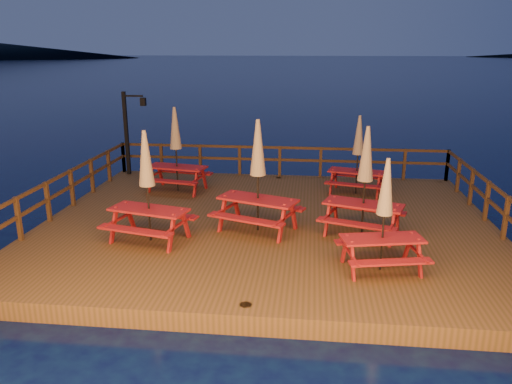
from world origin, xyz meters
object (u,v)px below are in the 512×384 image
(picnic_table_1, at_px, (176,148))
(picnic_table_2, at_px, (258,174))
(lamp_post, at_px, (130,126))
(picnic_table_0, at_px, (365,180))

(picnic_table_1, bearing_deg, picnic_table_2, -37.59)
(lamp_post, height_order, picnic_table_2, lamp_post)
(lamp_post, xyz_separation_m, picnic_table_2, (5.20, -5.30, -0.31))
(lamp_post, relative_size, picnic_table_1, 1.10)
(picnic_table_1, xyz_separation_m, picnic_table_2, (2.99, -3.33, 0.07))
(lamp_post, xyz_separation_m, picnic_table_0, (7.82, -5.31, -0.38))
(lamp_post, bearing_deg, picnic_table_0, -34.17)
(picnic_table_0, height_order, picnic_table_1, picnic_table_0)
(lamp_post, distance_m, picnic_table_1, 2.98)
(lamp_post, distance_m, picnic_table_2, 7.43)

